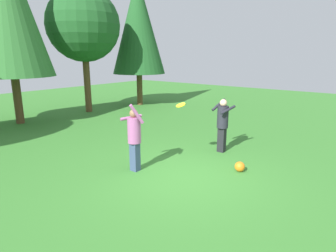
% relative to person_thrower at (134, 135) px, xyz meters
% --- Properties ---
extents(ground_plane, '(40.00, 40.00, 0.00)m').
position_rel_person_thrower_xyz_m(ground_plane, '(0.44, -1.22, -0.97)').
color(ground_plane, '#387A2D').
extents(person_thrower, '(0.63, 0.63, 1.80)m').
position_rel_person_thrower_xyz_m(person_thrower, '(0.00, 0.00, 0.00)').
color(person_thrower, '#38476B').
rests_on(person_thrower, ground_plane).
extents(person_catcher, '(0.67, 0.63, 1.65)m').
position_rel_person_thrower_xyz_m(person_catcher, '(2.74, -1.05, 0.01)').
color(person_catcher, black).
rests_on(person_catcher, ground_plane).
extents(frisbee, '(0.36, 0.36, 0.12)m').
position_rel_person_thrower_xyz_m(frisbee, '(1.23, -0.56, 0.66)').
color(frisbee, yellow).
extents(ball_orange, '(0.26, 0.26, 0.26)m').
position_rel_person_thrower_xyz_m(ball_orange, '(1.63, -2.18, -0.84)').
color(ball_orange, orange).
rests_on(ball_orange, ground_plane).
extents(tree_right, '(3.63, 3.63, 6.20)m').
position_rel_person_thrower_xyz_m(tree_right, '(4.22, 7.63, 3.40)').
color(tree_right, brown).
rests_on(tree_right, ground_plane).
extents(tree_center, '(3.35, 3.35, 8.00)m').
position_rel_person_thrower_xyz_m(tree_center, '(0.67, 7.78, 4.04)').
color(tree_center, brown).
rests_on(tree_center, ground_plane).
extents(tree_far_right, '(3.05, 3.05, 7.29)m').
position_rel_person_thrower_xyz_m(tree_far_right, '(7.48, 7.00, 3.59)').
color(tree_far_right, brown).
rests_on(tree_far_right, ground_plane).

